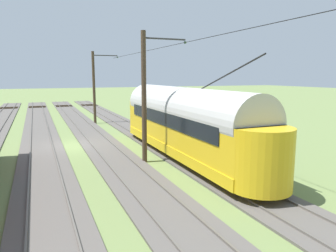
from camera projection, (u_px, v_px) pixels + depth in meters
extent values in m
plane|color=olive|center=(72.00, 146.00, 22.49)|extent=(220.00, 220.00, 0.00)
cube|color=#56514C|center=(152.00, 139.00, 24.79)|extent=(2.80, 80.00, 0.10)
cube|color=#59544C|center=(143.00, 139.00, 24.50)|extent=(0.07, 80.00, 0.08)
cube|color=#59544C|center=(160.00, 137.00, 25.05)|extent=(0.07, 80.00, 0.08)
cube|color=#2D2316|center=(88.00, 104.00, 53.90)|extent=(2.50, 0.24, 0.08)
cube|color=#2D2316|center=(89.00, 105.00, 53.31)|extent=(2.50, 0.24, 0.08)
cube|color=#2D2316|center=(89.00, 105.00, 52.72)|extent=(2.50, 0.24, 0.08)
cube|color=#2D2316|center=(90.00, 105.00, 52.13)|extent=(2.50, 0.24, 0.08)
cube|color=#2D2316|center=(90.00, 106.00, 51.54)|extent=(2.50, 0.24, 0.08)
cube|color=#56514C|center=(100.00, 143.00, 23.25)|extent=(2.80, 80.00, 0.10)
cube|color=#59544C|center=(90.00, 143.00, 22.96)|extent=(0.07, 80.00, 0.08)
cube|color=#59544C|center=(110.00, 141.00, 23.51)|extent=(0.07, 80.00, 0.08)
cube|color=#2D2316|center=(63.00, 105.00, 52.37)|extent=(2.50, 0.24, 0.08)
cube|color=#2D2316|center=(64.00, 106.00, 51.77)|extent=(2.50, 0.24, 0.08)
cube|color=#2D2316|center=(64.00, 106.00, 51.18)|extent=(2.50, 0.24, 0.08)
cube|color=#2D2316|center=(64.00, 106.00, 50.59)|extent=(2.50, 0.24, 0.08)
cube|color=#2D2316|center=(65.00, 107.00, 50.00)|extent=(2.50, 0.24, 0.08)
cube|color=#56514C|center=(42.00, 148.00, 21.71)|extent=(2.80, 80.00, 0.10)
cube|color=#59544C|center=(30.00, 148.00, 21.42)|extent=(0.07, 80.00, 0.08)
cube|color=#59544C|center=(53.00, 146.00, 21.97)|extent=(0.07, 80.00, 0.08)
cube|color=#2D2316|center=(37.00, 106.00, 50.83)|extent=(2.50, 0.24, 0.08)
cube|color=#2D2316|center=(37.00, 107.00, 50.24)|extent=(2.50, 0.24, 0.08)
cube|color=#2D2316|center=(37.00, 107.00, 49.65)|extent=(2.50, 0.24, 0.08)
cube|color=#2D2316|center=(37.00, 107.00, 49.05)|extent=(2.50, 0.24, 0.08)
cube|color=#2D2316|center=(37.00, 108.00, 48.46)|extent=(2.50, 0.24, 0.08)
cube|color=#2D2316|center=(9.00, 107.00, 49.29)|extent=(2.50, 0.24, 0.08)
cube|color=#2D2316|center=(9.00, 108.00, 48.70)|extent=(2.50, 0.24, 0.08)
cube|color=#2D2316|center=(9.00, 108.00, 48.11)|extent=(2.50, 0.24, 0.08)
cube|color=#2D2316|center=(9.00, 108.00, 47.52)|extent=(2.50, 0.24, 0.08)
cube|color=#2D2316|center=(8.00, 109.00, 46.93)|extent=(2.50, 0.24, 0.08)
cube|color=gold|center=(184.00, 146.00, 19.37)|extent=(2.65, 14.42, 0.55)
cube|color=gold|center=(184.00, 134.00, 19.25)|extent=(2.55, 14.42, 0.95)
cube|color=gold|center=(184.00, 118.00, 19.09)|extent=(2.55, 14.42, 1.05)
cylinder|color=#B7B7B2|center=(184.00, 109.00, 19.01)|extent=(2.65, 14.14, 2.65)
cylinder|color=gold|center=(146.00, 116.00, 25.73)|extent=(2.55, 2.55, 2.55)
cylinder|color=gold|center=(261.00, 158.00, 12.69)|extent=(2.55, 2.55, 2.55)
cube|color=black|center=(141.00, 103.00, 26.60)|extent=(1.63, 0.08, 0.36)
cube|color=black|center=(141.00, 106.00, 26.68)|extent=(1.73, 0.06, 0.80)
cube|color=black|center=(203.00, 117.00, 19.59)|extent=(0.04, 12.12, 0.80)
cube|color=black|center=(164.00, 119.00, 18.59)|extent=(0.04, 12.12, 0.80)
cylinder|color=silver|center=(141.00, 117.00, 26.92)|extent=(0.24, 0.06, 0.24)
cube|color=gray|center=(141.00, 128.00, 27.00)|extent=(1.94, 0.12, 0.20)
cylinder|color=black|center=(228.00, 74.00, 14.44)|extent=(0.07, 5.00, 1.59)
cylinder|color=black|center=(166.00, 135.00, 23.87)|extent=(0.10, 0.76, 0.76)
cylinder|color=black|center=(148.00, 136.00, 23.32)|extent=(0.10, 0.76, 0.76)
cylinder|color=black|center=(238.00, 167.00, 15.46)|extent=(0.10, 0.76, 0.76)
cylinder|color=black|center=(212.00, 170.00, 14.92)|extent=(0.10, 0.76, 0.76)
cylinder|color=#423323|center=(94.00, 88.00, 32.70)|extent=(0.28, 0.28, 7.45)
cylinder|color=#2D2D2D|center=(105.00, 55.00, 32.66)|extent=(2.55, 0.10, 0.10)
sphere|color=#334733|center=(117.00, 57.00, 33.17)|extent=(0.16, 0.16, 0.16)
cylinder|color=#423323|center=(144.00, 98.00, 17.85)|extent=(0.28, 0.28, 7.45)
cylinder|color=#2D2D2D|center=(165.00, 39.00, 17.81)|extent=(2.55, 0.10, 0.10)
sphere|color=#334733|center=(185.00, 42.00, 18.32)|extent=(0.16, 0.16, 0.16)
cylinder|color=black|center=(185.00, 42.00, 18.32)|extent=(0.03, 36.63, 0.03)
cylinder|color=black|center=(105.00, 55.00, 32.66)|extent=(2.55, 0.02, 0.02)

